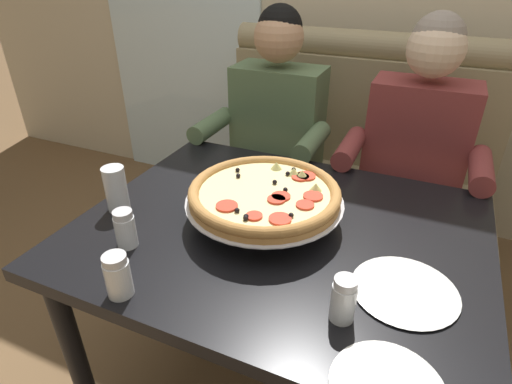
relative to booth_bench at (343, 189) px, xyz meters
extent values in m
cube|color=#998966|center=(0.00, -0.13, -0.17)|extent=(1.36, 0.60, 0.46)
cube|color=#998966|center=(0.00, 0.26, 0.29)|extent=(1.36, 0.18, 0.65)
cylinder|color=#998966|center=(0.00, 0.26, 0.66)|extent=(1.36, 0.14, 0.14)
cube|color=black|center=(0.00, -0.93, 0.33)|extent=(1.16, 0.92, 0.04)
cylinder|color=black|center=(-0.51, -1.32, -0.04)|extent=(0.06, 0.06, 0.71)
cylinder|color=black|center=(-0.51, -0.54, -0.04)|extent=(0.06, 0.06, 0.71)
cylinder|color=black|center=(0.51, -0.54, -0.04)|extent=(0.06, 0.06, 0.71)
cube|color=#2D3342|center=(-0.31, -0.38, 0.14)|extent=(0.34, 0.40, 0.15)
cylinder|color=#2D3342|center=(-0.41, -0.63, -0.17)|extent=(0.11, 0.11, 0.46)
cylinder|color=#2D3342|center=(-0.21, -0.63, -0.17)|extent=(0.11, 0.11, 0.46)
cube|color=#56704C|center=(-0.31, -0.16, 0.34)|extent=(0.40, 0.22, 0.56)
cylinder|color=#56704C|center=(-0.54, -0.38, 0.39)|extent=(0.08, 0.28, 0.08)
cylinder|color=#56704C|center=(-0.08, -0.38, 0.39)|extent=(0.08, 0.28, 0.08)
sphere|color=tan|center=(-0.31, -0.18, 0.75)|extent=(0.21, 0.21, 0.21)
sphere|color=black|center=(-0.31, -0.17, 0.78)|extent=(0.19, 0.19, 0.19)
cube|color=#2D3342|center=(0.31, -0.38, 0.14)|extent=(0.34, 0.40, 0.15)
cylinder|color=#2D3342|center=(0.21, -0.63, -0.17)|extent=(0.11, 0.11, 0.46)
cylinder|color=#2D3342|center=(0.41, -0.63, -0.17)|extent=(0.11, 0.11, 0.46)
cube|color=brown|center=(0.31, -0.16, 0.34)|extent=(0.40, 0.22, 0.56)
cylinder|color=brown|center=(0.08, -0.38, 0.39)|extent=(0.08, 0.28, 0.08)
cylinder|color=brown|center=(0.54, -0.38, 0.39)|extent=(0.08, 0.28, 0.08)
sphere|color=beige|center=(0.31, -0.18, 0.75)|extent=(0.21, 0.21, 0.21)
sphere|color=gray|center=(0.31, -0.17, 0.78)|extent=(0.19, 0.19, 0.19)
cylinder|color=silver|center=(-0.06, -1.04, 0.39)|extent=(0.01, 0.01, 0.07)
cylinder|color=silver|center=(-0.16, -0.86, 0.39)|extent=(0.01, 0.01, 0.07)
cylinder|color=silver|center=(0.05, -0.86, 0.39)|extent=(0.01, 0.01, 0.07)
torus|color=silver|center=(-0.06, -0.92, 0.41)|extent=(0.25, 0.25, 0.01)
cylinder|color=silver|center=(-0.06, -0.92, 0.42)|extent=(0.46, 0.46, 0.00)
cylinder|color=#B77F42|center=(-0.06, -0.92, 0.43)|extent=(0.44, 0.44, 0.02)
torus|color=#B77F42|center=(-0.06, -0.92, 0.45)|extent=(0.44, 0.44, 0.03)
cylinder|color=beige|center=(-0.06, -0.92, 0.45)|extent=(0.38, 0.38, 0.01)
cylinder|color=red|center=(-0.01, -0.95, 0.46)|extent=(0.05, 0.05, 0.01)
cylinder|color=red|center=(-0.03, -1.05, 0.46)|extent=(0.04, 0.04, 0.01)
cylinder|color=red|center=(0.03, -0.79, 0.46)|extent=(0.06, 0.06, 0.01)
cylinder|color=red|center=(0.00, -0.93, 0.46)|extent=(0.05, 0.05, 0.01)
cylinder|color=red|center=(-0.12, -1.04, 0.46)|extent=(0.06, 0.06, 0.01)
cylinder|color=red|center=(0.08, -0.95, 0.46)|extent=(0.05, 0.05, 0.01)
cylinder|color=red|center=(0.04, -1.04, 0.46)|extent=(0.06, 0.06, 0.01)
cylinder|color=red|center=(0.01, -0.80, 0.46)|extent=(0.05, 0.05, 0.01)
cylinder|color=red|center=(0.08, -0.89, 0.46)|extent=(0.06, 0.06, 0.01)
sphere|color=black|center=(0.00, -0.90, 0.46)|extent=(0.01, 0.01, 0.01)
sphere|color=black|center=(-0.08, -1.05, 0.46)|extent=(0.01, 0.01, 0.01)
sphere|color=black|center=(-0.18, -0.84, 0.46)|extent=(0.01, 0.01, 0.01)
sphere|color=black|center=(-0.05, -0.87, 0.46)|extent=(0.01, 0.01, 0.01)
sphere|color=black|center=(0.06, -1.02, 0.46)|extent=(0.01, 0.01, 0.01)
sphere|color=black|center=(-0.02, -0.76, 0.46)|extent=(0.01, 0.01, 0.01)
sphere|color=black|center=(-0.03, -0.80, 0.46)|extent=(0.01, 0.01, 0.01)
sphere|color=black|center=(-0.04, -1.07, 0.46)|extent=(0.01, 0.01, 0.01)
sphere|color=black|center=(-0.04, -1.08, 0.46)|extent=(0.01, 0.01, 0.01)
sphere|color=black|center=(-0.16, -0.87, 0.46)|extent=(0.01, 0.01, 0.01)
cone|color=#CCC675|center=(0.02, -0.79, 0.46)|extent=(0.04, 0.04, 0.02)
cone|color=#CCC675|center=(0.08, -0.86, 0.46)|extent=(0.04, 0.04, 0.02)
cone|color=#CCC675|center=(-0.01, -0.79, 0.46)|extent=(0.04, 0.04, 0.02)
cone|color=#CCC675|center=(-0.08, -0.77, 0.46)|extent=(0.04, 0.04, 0.02)
cylinder|color=white|center=(-0.35, -1.18, 0.40)|extent=(0.06, 0.06, 0.09)
cylinder|color=#4C6633|center=(-0.35, -1.18, 0.38)|extent=(0.05, 0.05, 0.05)
cylinder|color=silver|center=(-0.35, -1.18, 0.45)|extent=(0.05, 0.05, 0.02)
cylinder|color=white|center=(-0.24, -1.34, 0.40)|extent=(0.06, 0.06, 0.09)
cylinder|color=silver|center=(-0.24, -1.34, 0.37)|extent=(0.05, 0.05, 0.04)
cylinder|color=silver|center=(-0.24, -1.34, 0.45)|extent=(0.06, 0.06, 0.02)
cylinder|color=white|center=(0.25, -1.20, 0.40)|extent=(0.05, 0.05, 0.09)
cylinder|color=#A82D19|center=(0.25, -1.20, 0.38)|extent=(0.05, 0.05, 0.05)
cylinder|color=silver|center=(0.25, -1.20, 0.45)|extent=(0.05, 0.05, 0.02)
cylinder|color=white|center=(0.37, -1.06, 0.36)|extent=(0.17, 0.17, 0.01)
cone|color=white|center=(0.37, -1.06, 0.37)|extent=(0.25, 0.25, 0.01)
cylinder|color=silver|center=(-0.49, -1.04, 0.42)|extent=(0.07, 0.07, 0.14)
cylinder|color=gold|center=(-0.49, -1.04, 0.40)|extent=(0.06, 0.06, 0.09)
camera|label=1|loc=(0.34, -1.87, 1.04)|focal=28.96mm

